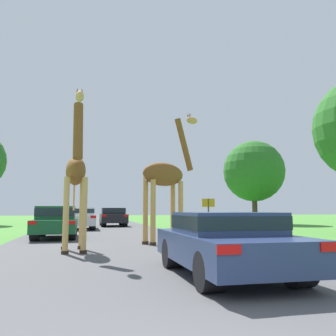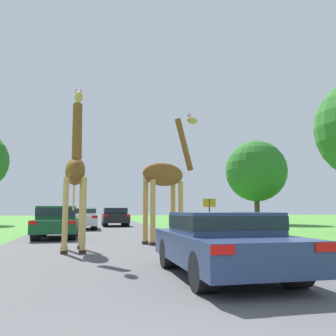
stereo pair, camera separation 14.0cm
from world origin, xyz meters
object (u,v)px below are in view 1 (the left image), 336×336
at_px(giraffe_near_road, 166,180).
at_px(car_queue_left, 80,218).
at_px(car_lead_maroon, 227,241).
at_px(car_far_ahead, 113,216).
at_px(tree_left_edge, 254,171).
at_px(sign_post, 208,210).
at_px(giraffe_companion, 76,174).
at_px(car_queue_right, 56,221).

relative_size(giraffe_near_road, car_queue_left, 1.24).
xyz_separation_m(car_lead_maroon, car_far_ahead, (-0.57, 22.03, 0.09)).
height_order(car_lead_maroon, car_far_ahead, car_far_ahead).
distance_m(tree_left_edge, sign_post, 15.07).
distance_m(giraffe_companion, car_lead_maroon, 6.00).
xyz_separation_m(giraffe_near_road, car_queue_left, (-3.35, 10.96, -1.69)).
height_order(car_queue_left, car_far_ahead, car_far_ahead).
height_order(car_queue_left, tree_left_edge, tree_left_edge).
relative_size(car_far_ahead, tree_left_edge, 0.53).
distance_m(giraffe_near_road, sign_post, 5.69).
xyz_separation_m(giraffe_companion, sign_post, (6.72, 6.47, -1.12)).
bearing_deg(car_lead_maroon, car_queue_right, 111.19).
bearing_deg(giraffe_companion, sign_post, -139.75).
xyz_separation_m(car_queue_left, tree_left_edge, (15.35, 5.33, 4.04)).
relative_size(giraffe_near_road, tree_left_edge, 0.71).
bearing_deg(car_lead_maroon, giraffe_companion, 122.53).
distance_m(car_queue_left, sign_post, 9.34).
bearing_deg(tree_left_edge, car_queue_left, -160.84).
height_order(car_queue_right, tree_left_edge, tree_left_edge).
height_order(giraffe_near_road, car_far_ahead, giraffe_near_road).
distance_m(giraffe_companion, car_queue_right, 5.95).
xyz_separation_m(giraffe_near_road, car_queue_right, (-4.36, 3.64, -1.68)).
bearing_deg(car_lead_maroon, car_far_ahead, 91.48).
height_order(giraffe_near_road, giraffe_companion, giraffe_near_road).
bearing_deg(car_queue_left, sign_post, -44.13).
relative_size(car_queue_left, sign_post, 2.31).
bearing_deg(giraffe_companion, giraffe_near_road, -153.07).
distance_m(car_lead_maroon, sign_post, 11.89).
bearing_deg(sign_post, car_lead_maroon, -107.85).
height_order(giraffe_companion, car_queue_left, giraffe_companion).
bearing_deg(car_far_ahead, car_queue_left, -120.39).
bearing_deg(giraffe_near_road, tree_left_edge, 119.70).
relative_size(car_lead_maroon, tree_left_edge, 0.54).
height_order(car_lead_maroon, sign_post, sign_post).
distance_m(car_queue_right, car_far_ahead, 12.07).
distance_m(giraffe_near_road, car_lead_maroon, 7.07).
relative_size(giraffe_companion, car_queue_right, 1.20).
xyz_separation_m(giraffe_companion, car_far_ahead, (2.52, 17.19, -1.66)).
bearing_deg(sign_post, car_queue_left, 135.87).
relative_size(car_lead_maroon, car_queue_left, 0.95).
relative_size(car_far_ahead, sign_post, 2.15).
relative_size(car_queue_right, car_far_ahead, 1.01).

